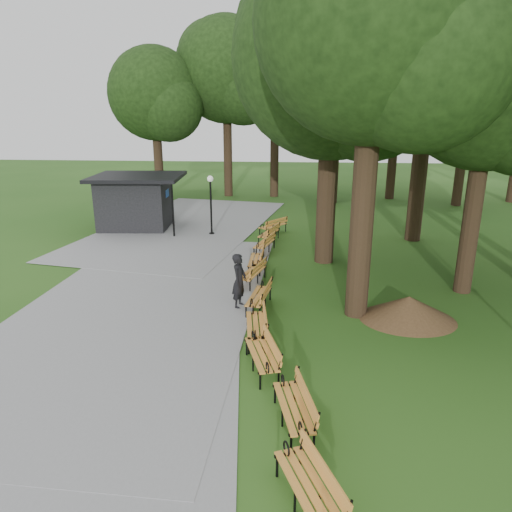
# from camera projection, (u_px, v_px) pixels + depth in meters

# --- Properties ---
(ground) EXTENTS (100.00, 100.00, 0.00)m
(ground) POSITION_uv_depth(u_px,v_px,m) (246.00, 352.00, 12.51)
(ground) COLOR #265317
(ground) RESTS_ON ground
(path) EXTENTS (12.00, 38.00, 0.06)m
(path) POSITION_uv_depth(u_px,v_px,m) (137.00, 303.00, 15.67)
(path) COLOR gray
(path) RESTS_ON ground
(person) EXTENTS (0.58, 0.75, 1.84)m
(person) POSITION_uv_depth(u_px,v_px,m) (239.00, 281.00, 15.13)
(person) COLOR black
(person) RESTS_ON ground
(kiosk) EXTENTS (4.99, 4.42, 2.95)m
(kiosk) POSITION_uv_depth(u_px,v_px,m) (135.00, 202.00, 25.56)
(kiosk) COLOR black
(kiosk) RESTS_ON ground
(lamp_post) EXTENTS (0.32, 0.32, 3.10)m
(lamp_post) POSITION_uv_depth(u_px,v_px,m) (211.00, 193.00, 23.84)
(lamp_post) COLOR black
(lamp_post) RESTS_ON ground
(dirt_mound) EXTENTS (2.49, 2.49, 0.77)m
(dirt_mound) POSITION_uv_depth(u_px,v_px,m) (408.00, 308.00, 14.37)
(dirt_mound) COLOR #47301C
(dirt_mound) RESTS_ON ground
(bench_0) EXTENTS (1.32, 2.00, 0.88)m
(bench_0) POSITION_uv_depth(u_px,v_px,m) (308.00, 487.00, 7.43)
(bench_0) COLOR orange
(bench_0) RESTS_ON ground
(bench_1) EXTENTS (1.05, 2.00, 0.88)m
(bench_1) POSITION_uv_depth(u_px,v_px,m) (293.00, 407.00, 9.46)
(bench_1) COLOR orange
(bench_1) RESTS_ON ground
(bench_2) EXTENTS (1.16, 2.00, 0.88)m
(bench_2) POSITION_uv_depth(u_px,v_px,m) (262.00, 354.00, 11.51)
(bench_2) COLOR orange
(bench_2) RESTS_ON ground
(bench_3) EXTENTS (0.86, 1.96, 0.88)m
(bench_3) POSITION_uv_depth(u_px,v_px,m) (256.00, 325.00, 13.08)
(bench_3) COLOR orange
(bench_3) RESTS_ON ground
(bench_4) EXTENTS (0.91, 1.97, 0.88)m
(bench_4) POSITION_uv_depth(u_px,v_px,m) (259.00, 296.00, 15.13)
(bench_4) COLOR orange
(bench_4) RESTS_ON ground
(bench_5) EXTENTS (1.11, 2.00, 0.88)m
(bench_5) POSITION_uv_depth(u_px,v_px,m) (252.00, 273.00, 17.35)
(bench_5) COLOR orange
(bench_5) RESTS_ON ground
(bench_6) EXTENTS (0.64, 1.90, 0.88)m
(bench_6) POSITION_uv_depth(u_px,v_px,m) (256.00, 260.00, 18.86)
(bench_6) COLOR orange
(bench_6) RESTS_ON ground
(bench_7) EXTENTS (1.09, 2.00, 0.88)m
(bench_7) POSITION_uv_depth(u_px,v_px,m) (264.00, 243.00, 21.24)
(bench_7) COLOR orange
(bench_7) RESTS_ON ground
(bench_8) EXTENTS (1.16, 2.00, 0.88)m
(bench_8) POSITION_uv_depth(u_px,v_px,m) (269.00, 233.00, 22.98)
(bench_8) COLOR orange
(bench_8) RESTS_ON ground
(bench_9) EXTENTS (1.65, 1.91, 0.88)m
(bench_9) POSITION_uv_depth(u_px,v_px,m) (273.00, 226.00, 24.51)
(bench_9) COLOR orange
(bench_9) RESTS_ON ground
(lawn_tree_0) EXTENTS (6.61, 6.61, 11.84)m
(lawn_tree_0) POSITION_uv_depth(u_px,v_px,m) (376.00, 22.00, 12.35)
(lawn_tree_0) COLOR black
(lawn_tree_0) RESTS_ON ground
(lawn_tree_1) EXTENTS (5.97, 5.97, 10.28)m
(lawn_tree_1) POSITION_uv_depth(u_px,v_px,m) (492.00, 77.00, 14.62)
(lawn_tree_1) COLOR black
(lawn_tree_1) RESTS_ON ground
(lawn_tree_2) EXTENTS (7.80, 7.80, 12.10)m
(lawn_tree_2) POSITION_uv_depth(u_px,v_px,m) (333.00, 58.00, 17.71)
(lawn_tree_2) COLOR black
(lawn_tree_2) RESTS_ON ground
(lawn_tree_4) EXTENTS (7.22, 7.22, 12.98)m
(lawn_tree_4) POSITION_uv_depth(u_px,v_px,m) (433.00, 39.00, 20.76)
(lawn_tree_4) COLOR black
(lawn_tree_4) RESTS_ON ground
(tree_backdrop) EXTENTS (37.37, 10.08, 16.64)m
(tree_backdrop) POSITION_uv_depth(u_px,v_px,m) (373.00, 79.00, 31.41)
(tree_backdrop) COLOR black
(tree_backdrop) RESTS_ON ground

